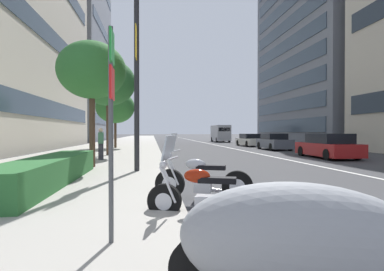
# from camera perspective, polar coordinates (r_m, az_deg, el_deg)

# --- Properties ---
(sidewalk_right_plaza) EXTENTS (160.00, 8.04, 0.15)m
(sidewalk_right_plaza) POSITION_cam_1_polar(r_m,az_deg,el_deg) (32.61, -13.71, -1.88)
(sidewalk_right_plaza) COLOR #A39E93
(sidewalk_right_plaza) RESTS_ON ground
(lane_centre_stripe) EXTENTS (110.00, 0.16, 0.01)m
(lane_centre_stripe) POSITION_cam_1_polar(r_m,az_deg,el_deg) (38.15, 3.43, -1.60)
(lane_centre_stripe) COLOR silver
(lane_centre_stripe) RESTS_ON ground
(motorcycle_nearest_camera) EXTENTS (1.53, 2.14, 1.12)m
(motorcycle_nearest_camera) POSITION_cam_1_polar(r_m,az_deg,el_deg) (2.70, 19.07, -19.21)
(motorcycle_nearest_camera) COLOR gray
(motorcycle_nearest_camera) RESTS_ON ground
(motorcycle_second_in_row) EXTENTS (0.88, 2.04, 1.46)m
(motorcycle_second_in_row) POSITION_cam_1_polar(r_m,az_deg,el_deg) (5.21, 2.36, -11.41)
(motorcycle_second_in_row) COLOR black
(motorcycle_second_in_row) RESTS_ON ground
(motorcycle_far_end_row) EXTENTS (0.91, 2.12, 1.50)m
(motorcycle_far_end_row) POSITION_cam_1_polar(r_m,az_deg,el_deg) (6.69, 1.76, -8.53)
(motorcycle_far_end_row) COLOR black
(motorcycle_far_end_row) RESTS_ON ground
(car_approaching_light) EXTENTS (4.52, 2.03, 1.43)m
(car_approaching_light) POSITION_cam_1_polar(r_m,az_deg,el_deg) (19.10, 24.61, -1.92)
(car_approaching_light) COLOR maroon
(car_approaching_light) RESTS_ON ground
(car_mid_block_traffic) EXTENTS (4.18, 1.84, 1.39)m
(car_mid_block_traffic) POSITION_cam_1_polar(r_m,az_deg,el_deg) (26.46, 15.47, -1.23)
(car_mid_block_traffic) COLOR #4C515B
(car_mid_block_traffic) RESTS_ON ground
(car_following_behind) EXTENTS (4.45, 1.94, 1.34)m
(car_following_behind) POSITION_cam_1_polar(r_m,az_deg,el_deg) (32.55, 11.00, -0.91)
(car_following_behind) COLOR beige
(car_following_behind) RESTS_ON ground
(delivery_van_ahead) EXTENTS (5.84, 2.22, 2.55)m
(delivery_van_ahead) POSITION_cam_1_polar(r_m,az_deg,el_deg) (46.29, 5.48, 0.48)
(delivery_van_ahead) COLOR #B7B7BC
(delivery_van_ahead) RESTS_ON ground
(parking_sign_by_curb) EXTENTS (0.32, 0.06, 2.67)m
(parking_sign_by_curb) POSITION_cam_1_polar(r_m,az_deg,el_deg) (3.81, -15.24, 5.17)
(parking_sign_by_curb) COLOR #47494C
(parking_sign_by_curb) RESTS_ON sidewalk_right_plaza
(street_lamp_with_banners) EXTENTS (1.26, 2.34, 8.69)m
(street_lamp_with_banners) POSITION_cam_1_polar(r_m,az_deg,el_deg) (11.26, -8.91, 20.14)
(street_lamp_with_banners) COLOR #232326
(street_lamp_with_banners) RESTS_ON sidewalk_right_plaza
(clipped_hedge_bed) EXTENTS (6.24, 1.10, 0.69)m
(clipped_hedge_bed) POSITION_cam_1_polar(r_m,az_deg,el_deg) (8.73, -25.85, -6.13)
(clipped_hedge_bed) COLOR #28602D
(clipped_hedge_bed) RESTS_ON sidewalk_right_plaza
(street_tree_near_plaza_corner) EXTENTS (2.63, 2.63, 4.90)m
(street_tree_near_plaza_corner) POSITION_cam_1_polar(r_m,az_deg,el_deg) (12.48, -18.65, 11.70)
(street_tree_near_plaza_corner) COLOR #473323
(street_tree_near_plaza_corner) RESTS_ON sidewalk_right_plaza
(street_tree_far_plaza) EXTENTS (3.25, 3.25, 5.69)m
(street_tree_far_plaza) POSITION_cam_1_polar(r_m,az_deg,el_deg) (18.53, -15.84, 9.74)
(street_tree_far_plaza) COLOR #473323
(street_tree_far_plaza) RESTS_ON sidewalk_right_plaza
(street_tree_mid_sidewalk) EXTENTS (3.34, 3.34, 4.97)m
(street_tree_mid_sidewalk) POSITION_cam_1_polar(r_m,az_deg,el_deg) (26.87, -14.52, 5.30)
(street_tree_mid_sidewalk) COLOR #473323
(street_tree_mid_sidewalk) RESTS_ON sidewalk_right_plaza
(pedestrian_on_plaza) EXTENTS (0.44, 0.33, 1.57)m
(pedestrian_on_plaza) POSITION_cam_1_polar(r_m,az_deg,el_deg) (15.41, -17.10, -1.53)
(pedestrian_on_plaza) COLOR #2D2D33
(pedestrian_on_plaza) RESTS_ON sidewalk_right_plaza
(office_tower_far_left_down_avenue) EXTENTS (19.17, 14.84, 28.20)m
(office_tower_far_left_down_avenue) POSITION_cam_1_polar(r_m,az_deg,el_deg) (43.43, 26.75, 17.44)
(office_tower_far_left_down_avenue) COLOR slate
(office_tower_far_left_down_avenue) RESTS_ON ground
(office_tower_far_right_block) EXTENTS (20.48, 21.83, 45.35)m
(office_tower_far_right_block) POSITION_cam_1_polar(r_m,az_deg,el_deg) (60.88, -27.58, 20.94)
(office_tower_far_right_block) COLOR slate
(office_tower_far_right_block) RESTS_ON ground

